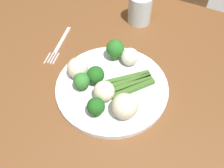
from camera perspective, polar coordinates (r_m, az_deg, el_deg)
dining_table at (r=0.71m, az=3.46°, el=-6.64°), size 1.33×0.94×0.72m
chair at (r=1.23m, az=10.42°, el=14.34°), size 0.45×0.45×0.87m
plate at (r=0.63m, az=0.00°, el=-0.71°), size 0.29×0.29×0.01m
asparagus_bundle at (r=0.62m, az=4.29°, el=0.17°), size 0.12×0.12×0.01m
broccoli_front at (r=0.60m, az=-7.19°, el=0.68°), size 0.04×0.04×0.05m
broccoli_outer_edge at (r=0.60m, az=-3.88°, el=2.14°), size 0.04×0.04×0.05m
broccoli_back at (r=0.55m, az=-3.82°, el=-5.36°), size 0.04×0.04×0.05m
broccoli_right at (r=0.66m, az=0.77°, el=8.30°), size 0.05×0.05×0.06m
cauliflower_edge at (r=0.63m, az=-8.07°, el=3.75°), size 0.06×0.06×0.06m
cauliflower_near_center at (r=0.58m, az=-1.87°, el=-1.69°), size 0.05×0.05×0.05m
cauliflower_near_fork at (r=0.55m, az=2.98°, el=-5.26°), size 0.06×0.06×0.06m
cauliflower_back_right at (r=0.66m, az=4.27°, el=6.44°), size 0.05×0.05×0.05m
fork at (r=0.76m, az=-12.28°, el=8.97°), size 0.06×0.16×0.00m
water_glass at (r=0.82m, az=6.58°, el=17.13°), size 0.08×0.08×0.09m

